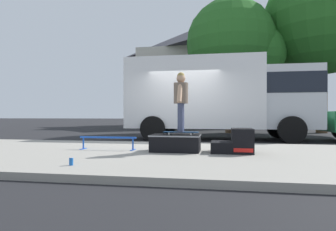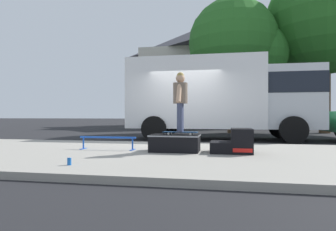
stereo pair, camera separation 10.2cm
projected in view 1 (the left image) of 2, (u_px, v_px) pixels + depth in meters
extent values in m
plane|color=black|center=(180.00, 145.00, 9.29)|extent=(140.00, 140.00, 0.00)
cube|color=gray|center=(161.00, 155.00, 6.34)|extent=(50.00, 5.00, 0.12)
cube|color=black|center=(176.00, 143.00, 6.56)|extent=(1.08, 0.67, 0.37)
cube|color=gray|center=(176.00, 135.00, 6.56)|extent=(1.10, 0.69, 0.03)
cube|color=black|center=(221.00, 147.00, 6.38)|extent=(0.44, 0.68, 0.24)
cube|color=black|center=(242.00, 141.00, 6.31)|extent=(0.44, 0.68, 0.52)
cube|color=red|center=(243.00, 150.00, 5.97)|extent=(0.39, 0.01, 0.08)
cylinder|color=blue|center=(108.00, 137.00, 6.92)|extent=(1.39, 0.04, 0.04)
cylinder|color=blue|center=(83.00, 143.00, 7.03)|extent=(0.04, 0.04, 0.28)
cube|color=blue|center=(83.00, 149.00, 7.03)|extent=(0.06, 0.28, 0.01)
cylinder|color=blue|center=(133.00, 144.00, 6.81)|extent=(0.04, 0.04, 0.28)
cube|color=blue|center=(133.00, 150.00, 6.81)|extent=(0.06, 0.28, 0.01)
cube|color=navy|center=(181.00, 132.00, 6.58)|extent=(0.79, 0.26, 0.02)
cylinder|color=silver|center=(193.00, 133.00, 6.61)|extent=(0.05, 0.03, 0.05)
cylinder|color=silver|center=(191.00, 134.00, 6.43)|extent=(0.05, 0.03, 0.05)
cylinder|color=silver|center=(171.00, 133.00, 6.73)|extent=(0.05, 0.03, 0.05)
cylinder|color=silver|center=(169.00, 134.00, 6.56)|extent=(0.05, 0.03, 0.05)
cylinder|color=#3F4766|center=(181.00, 118.00, 6.66)|extent=(0.13, 0.13, 0.63)
cylinder|color=#3F4766|center=(180.00, 118.00, 6.50)|extent=(0.13, 0.13, 0.63)
cylinder|color=#726051|center=(181.00, 93.00, 6.58)|extent=(0.32, 0.32, 0.46)
cylinder|color=tan|center=(182.00, 94.00, 6.78)|extent=(0.10, 0.28, 0.44)
cylinder|color=tan|center=(180.00, 93.00, 6.38)|extent=(0.10, 0.28, 0.44)
sphere|color=tan|center=(181.00, 78.00, 6.58)|extent=(0.20, 0.20, 0.20)
sphere|color=tan|center=(181.00, 76.00, 6.58)|extent=(0.17, 0.17, 0.17)
cylinder|color=#1959B2|center=(71.00, 162.00, 4.74)|extent=(0.07, 0.07, 0.12)
cylinder|color=silver|center=(71.00, 158.00, 4.74)|extent=(0.06, 0.06, 0.00)
cube|color=white|center=(195.00, 94.00, 11.40)|extent=(5.00, 2.35, 2.60)
cube|color=silver|center=(289.00, 98.00, 10.79)|extent=(1.90, 2.16, 2.20)
cube|color=black|center=(289.00, 85.00, 10.79)|extent=(1.92, 2.19, 0.70)
cylinder|color=black|center=(278.00, 127.00, 11.98)|extent=(0.90, 0.28, 0.90)
cylinder|color=black|center=(292.00, 130.00, 9.66)|extent=(0.90, 0.28, 0.90)
cylinder|color=black|center=(165.00, 126.00, 12.81)|extent=(0.90, 0.28, 0.90)
cylinder|color=black|center=(153.00, 129.00, 10.50)|extent=(0.90, 0.28, 0.90)
cylinder|color=brown|center=(322.00, 94.00, 15.35)|extent=(0.56, 0.56, 4.08)
sphere|color=#286623|center=(322.00, 19.00, 15.35)|extent=(5.84, 5.84, 5.84)
cylinder|color=brown|center=(231.00, 102.00, 15.41)|extent=(0.56, 0.56, 3.20)
sphere|color=#286623|center=(231.00, 43.00, 15.41)|extent=(4.63, 4.63, 4.63)
sphere|color=#286623|center=(256.00, 53.00, 15.19)|extent=(3.01, 3.01, 3.01)
cube|color=beige|center=(200.00, 91.00, 24.82)|extent=(9.00, 7.50, 6.00)
cube|color=#B2ADA3|center=(196.00, 109.00, 20.88)|extent=(9.00, 0.50, 2.80)
pyramid|color=#38383F|center=(200.00, 41.00, 24.81)|extent=(9.54, 7.95, 2.40)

